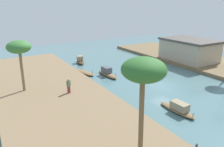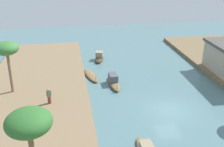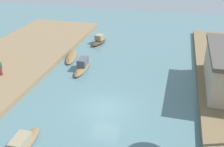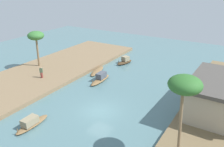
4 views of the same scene
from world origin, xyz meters
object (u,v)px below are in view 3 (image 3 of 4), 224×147
(sampan_downstream_large, at_px, (71,57))
(sampan_upstream_small, at_px, (22,144))
(sampan_foreground, at_px, (99,41))
(person_on_near_bank, at_px, (0,68))
(sampan_near_left_bank, at_px, (82,66))

(sampan_downstream_large, height_order, sampan_upstream_small, sampan_upstream_small)
(sampan_foreground, distance_m, person_on_near_bank, 14.28)
(sampan_foreground, xyz_separation_m, sampan_downstream_large, (5.75, -1.79, -0.27))
(sampan_near_left_bank, xyz_separation_m, person_on_near_bank, (4.22, -7.25, 0.78))
(sampan_near_left_bank, relative_size, sampan_upstream_small, 1.11)
(sampan_foreground, distance_m, sampan_upstream_small, 21.26)
(sampan_foreground, relative_size, sampan_downstream_large, 0.78)
(sampan_foreground, relative_size, sampan_upstream_small, 0.87)
(sampan_foreground, bearing_deg, sampan_downstream_large, -3.12)
(sampan_upstream_small, xyz_separation_m, person_on_near_bank, (-8.60, -7.58, 0.83))
(sampan_foreground, relative_size, person_on_near_bank, 2.18)
(sampan_upstream_small, relative_size, person_on_near_bank, 2.49)
(sampan_near_left_bank, height_order, sampan_upstream_small, sampan_near_left_bank)
(sampan_foreground, relative_size, sampan_near_left_bank, 0.78)
(sampan_foreground, distance_m, sampan_downstream_large, 6.03)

